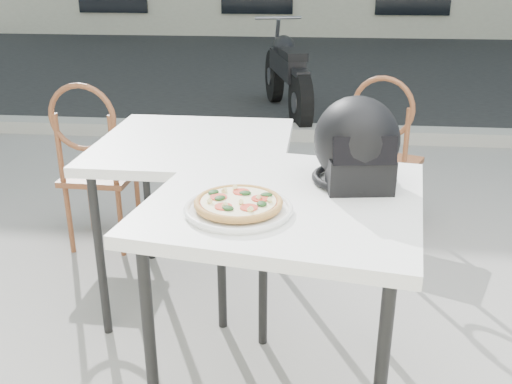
# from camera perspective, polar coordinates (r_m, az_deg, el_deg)

# --- Properties ---
(ground) EXTENTS (80.00, 80.00, 0.00)m
(ground) POSITION_cam_1_polar(r_m,az_deg,el_deg) (2.80, 12.95, -12.79)
(ground) COLOR gray
(ground) RESTS_ON ground
(street_asphalt) EXTENTS (30.00, 8.00, 0.00)m
(street_asphalt) POSITION_cam_1_polar(r_m,az_deg,el_deg) (9.42, 8.20, 12.18)
(street_asphalt) COLOR black
(street_asphalt) RESTS_ON ground
(curb) EXTENTS (30.00, 0.25, 0.12)m
(curb) POSITION_cam_1_polar(r_m,az_deg,el_deg) (5.51, 9.58, 5.77)
(curb) COLOR #98978E
(curb) RESTS_ON ground
(cafe_table_main) EXTENTS (1.02, 1.02, 0.84)m
(cafe_table_main) POSITION_cam_1_polar(r_m,az_deg,el_deg) (1.95, 3.07, -2.33)
(cafe_table_main) COLOR white
(cafe_table_main) RESTS_ON ground
(plate) EXTENTS (0.38, 0.38, 0.02)m
(plate) POSITION_cam_1_polar(r_m,az_deg,el_deg) (1.79, -1.76, -1.71)
(plate) COLOR white
(plate) RESTS_ON cafe_table_main
(pizza) EXTENTS (0.30, 0.30, 0.03)m
(pizza) POSITION_cam_1_polar(r_m,az_deg,el_deg) (1.78, -1.76, -1.05)
(pizza) COLOR #C58F48
(pizza) RESTS_ON plate
(helmet) EXTENTS (0.34, 0.35, 0.31)m
(helmet) POSITION_cam_1_polar(r_m,az_deg,el_deg) (2.01, 10.04, 4.54)
(helmet) COLOR black
(helmet) RESTS_ON cafe_table_main
(cafe_chair_main) EXTENTS (0.50, 0.50, 0.99)m
(cafe_chair_main) POSITION_cam_1_polar(r_m,az_deg,el_deg) (3.49, 12.68, 4.42)
(cafe_chair_main) COLOR brown
(cafe_chair_main) RESTS_ON ground
(cafe_table_side) EXTENTS (0.87, 0.87, 0.82)m
(cafe_table_side) POSITION_cam_1_polar(r_m,az_deg,el_deg) (2.64, -6.17, 3.66)
(cafe_table_side) COLOR white
(cafe_table_side) RESTS_ON ground
(cafe_chair_side) EXTENTS (0.39, 0.39, 1.00)m
(cafe_chair_side) POSITION_cam_1_polar(r_m,az_deg,el_deg) (3.31, -15.89, 3.25)
(cafe_chair_side) COLOR brown
(cafe_chair_side) RESTS_ON ground
(motorcycle) EXTENTS (0.70, 1.99, 1.01)m
(motorcycle) POSITION_cam_1_polar(r_m,az_deg,el_deg) (6.28, 3.04, 11.61)
(motorcycle) COLOR black
(motorcycle) RESTS_ON street_asphalt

